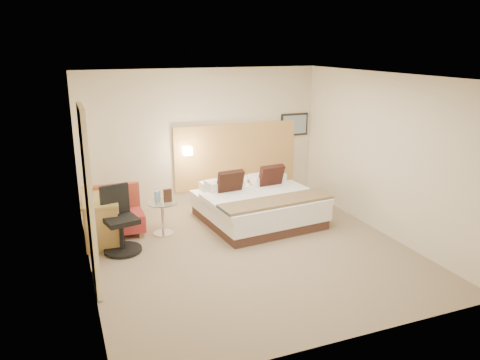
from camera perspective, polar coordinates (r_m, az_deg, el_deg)
name	(u,v)px	position (r m, az deg, el deg)	size (l,w,h in m)	color
floor	(251,252)	(7.45, 1.36, -8.72)	(4.80, 5.00, 0.02)	#837058
ceiling	(252,75)	(6.77, 1.52, 12.65)	(4.80, 5.00, 0.02)	silver
wall_back	(202,138)	(9.29, -4.61, 5.13)	(4.80, 0.02, 2.70)	beige
wall_front	(348,227)	(4.89, 13.00, -5.61)	(4.80, 0.02, 2.70)	beige
wall_left	(83,185)	(6.47, -18.63, -0.63)	(0.02, 5.00, 2.70)	beige
wall_right	(384,155)	(8.20, 17.17, 2.96)	(0.02, 5.00, 2.70)	beige
headboard_panel	(236,155)	(9.56, -0.46, 3.04)	(2.60, 0.04, 1.30)	tan
art_frame	(294,124)	(10.00, 6.64, 6.74)	(0.62, 0.03, 0.47)	black
art_canvas	(295,125)	(9.98, 6.69, 6.72)	(0.54, 0.01, 0.39)	gray
lamp_arm	(187,150)	(9.15, -6.51, 3.63)	(0.02, 0.02, 0.12)	silver
lamp_shade	(188,151)	(9.10, -6.41, 3.55)	(0.15, 0.15, 0.15)	#F9E7C2
curtain	(89,200)	(6.27, -17.93, -2.33)	(0.06, 0.90, 2.42)	beige
bottle_a	(156,197)	(7.94, -10.16, -2.09)	(0.06, 0.06, 0.20)	#84B0CD
bottle_b	(159,196)	(7.99, -9.90, -1.96)	(0.06, 0.06, 0.20)	#7EA5C3
menu_folder	(168,195)	(7.97, -8.82, -1.88)	(0.13, 0.05, 0.22)	#3D2219
bed	(258,205)	(8.54, 2.16, -3.04)	(2.13, 2.09, 0.96)	#432821
lounge_chair	(119,215)	(8.28, -14.49, -4.14)	(0.78, 0.68, 0.81)	#9C7749
side_table	(163,216)	(8.08, -9.41, -4.39)	(0.56, 0.56, 0.57)	silver
desk	(101,205)	(8.02, -16.64, -2.89)	(0.62, 1.24, 0.76)	#A38640
desk_chair	(120,225)	(7.53, -14.42, -5.37)	(0.70, 0.70, 1.04)	black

